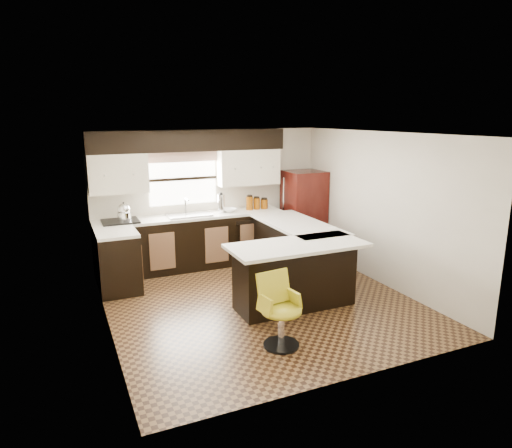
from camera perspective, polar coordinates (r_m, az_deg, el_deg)
name	(u,v)px	position (r m, az deg, el deg)	size (l,w,h in m)	color
floor	(260,301)	(6.73, 0.49, -9.66)	(4.40, 4.40, 0.00)	#49301A
ceiling	(260,134)	(6.19, 0.54, 11.22)	(4.40, 4.40, 0.00)	silver
wall_back	(210,196)	(8.37, -5.75, 3.47)	(4.40, 4.40, 0.00)	beige
wall_front	(354,269)	(4.52, 12.20, -5.46)	(4.40, 4.40, 0.00)	beige
wall_left	(103,237)	(5.83, -18.63, -1.58)	(4.40, 4.40, 0.00)	beige
wall_right	(381,209)	(7.45, 15.38, 1.82)	(4.40, 4.40, 0.00)	beige
base_cab_back	(192,243)	(8.12, -7.97, -2.32)	(3.30, 0.60, 0.90)	black
base_cab_left	(118,263)	(7.26, -16.83, -4.70)	(0.60, 0.70, 0.90)	black
counter_back	(191,217)	(8.01, -8.08, 0.93)	(3.30, 0.60, 0.04)	silver
counter_left	(116,233)	(7.13, -17.09, -1.09)	(0.60, 0.70, 0.04)	silver
soffit	(190,140)	(7.97, -8.30, 10.29)	(3.40, 0.35, 0.36)	black
upper_cab_left	(118,173)	(7.77, -16.90, 6.07)	(0.94, 0.35, 0.64)	beige
upper_cab_right	(248,167)	(8.37, -1.00, 7.14)	(1.14, 0.35, 0.64)	beige
window_pane	(183,179)	(8.15, -9.12, 5.60)	(1.20, 0.02, 0.90)	white
valance	(183,157)	(8.07, -9.15, 8.31)	(1.30, 0.06, 0.18)	#D19B93
sink	(189,215)	(7.97, -8.40, 1.14)	(0.75, 0.45, 0.03)	#B2B2B7
dishwasher	(251,241)	(8.19, -0.68, -2.20)	(0.58, 0.03, 0.78)	black
cooktop	(120,221)	(7.75, -16.60, 0.34)	(0.58, 0.50, 0.03)	black
peninsula_long	(294,253)	(7.48, 4.81, -3.62)	(0.60, 1.95, 0.90)	black
peninsula_return	(295,276)	(6.43, 4.87, -6.52)	(1.65, 0.60, 0.90)	black
counter_pen_long	(298,225)	(7.38, 5.22, -0.07)	(0.84, 1.95, 0.04)	silver
counter_pen_return	(297,246)	(6.20, 5.19, -2.70)	(1.89, 0.84, 0.04)	silver
refrigerator	(304,213)	(8.77, 5.97, 1.34)	(0.69, 0.67, 1.62)	#380D09
bar_chair	(282,312)	(5.36, 3.23, -10.87)	(0.46, 0.46, 0.87)	gold
kettle	(124,211)	(7.73, -16.18, 1.55)	(0.22, 0.22, 0.30)	silver
percolator	(221,204)	(8.13, -4.39, 2.56)	(0.13, 0.13, 0.33)	silver
mixing_bowl	(229,210)	(8.21, -3.38, 1.75)	(0.26, 0.26, 0.06)	white
canister_large	(250,203)	(8.36, -0.82, 2.61)	(0.12, 0.12, 0.24)	#7B3C05
canister_med	(257,204)	(8.42, 0.09, 2.56)	(0.12, 0.12, 0.21)	#7B3C05
canister_small	(264,204)	(8.49, 1.03, 2.52)	(0.13, 0.13, 0.17)	#7B3C05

